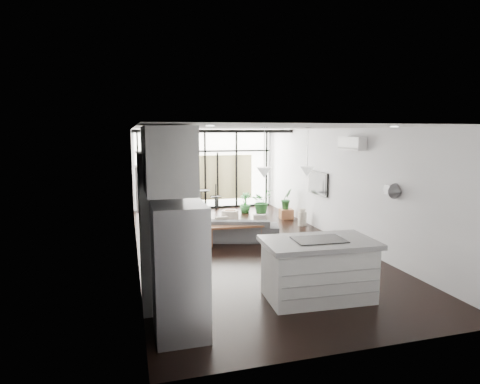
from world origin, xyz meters
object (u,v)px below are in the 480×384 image
console_bench (236,235)px  tv (318,183)px  island (318,269)px  sofa (239,225)px  fridge (180,270)px  milk_can (302,217)px  pouf (230,217)px

console_bench → tv: bearing=22.1°
island → tv: tv is taller
island → console_bench: 3.52m
island → sofa: 3.81m
fridge → tv: size_ratio=1.62×
sofa → island: bearing=110.6°
sofa → console_bench: sofa is taller
sofa → milk_can: (2.21, 1.08, -0.13)m
sofa → tv: 2.68m
island → pouf: bearing=93.5°
fridge → pouf: (2.26, 6.21, -0.69)m
milk_can → tv: tv is taller
sofa → pouf: size_ratio=3.83×
fridge → pouf: fridge is taller
pouf → console_bench: bearing=-100.6°
fridge → sofa: (2.04, 4.36, -0.51)m
sofa → console_bench: size_ratio=1.33×
milk_can → tv: size_ratio=0.45×
fridge → pouf: size_ratio=3.48×
fridge → milk_can: (4.25, 5.44, -0.64)m
sofa → console_bench: (-0.18, -0.32, -0.15)m
fridge → sofa: size_ratio=0.91×
pouf → milk_can: size_ratio=1.03×
tv → milk_can: bearing=115.4°
island → tv: 4.96m
tv → pouf: bearing=150.5°
pouf → tv: tv is taller
fridge → tv: 6.69m
island → milk_can: bearing=71.3°
sofa → tv: tv is taller
sofa → milk_can: size_ratio=3.93×
island → console_bench: island is taller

